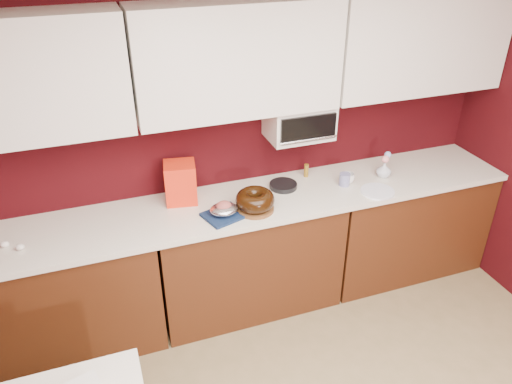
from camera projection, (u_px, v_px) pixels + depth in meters
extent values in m
cube|color=#37070B|center=(232.00, 138.00, 3.54)|extent=(4.00, 0.02, 2.50)
cube|color=#47210E|center=(57.00, 297.00, 3.30)|extent=(1.31, 0.58, 0.86)
cube|color=#47210E|center=(247.00, 256.00, 3.69)|extent=(1.31, 0.58, 0.86)
cube|color=#47210E|center=(401.00, 222.00, 4.08)|extent=(1.31, 0.58, 0.86)
cube|color=silver|center=(246.00, 204.00, 3.47)|extent=(4.00, 0.62, 0.04)
cube|color=white|center=(5.00, 81.00, 2.72)|extent=(1.31, 0.33, 0.70)
cube|color=white|center=(237.00, 59.00, 3.10)|extent=(1.31, 0.33, 0.70)
cube|color=white|center=(418.00, 42.00, 3.49)|extent=(1.31, 0.33, 0.70)
cube|color=white|center=(299.00, 120.00, 3.49)|extent=(0.45, 0.30, 0.25)
cube|color=black|center=(309.00, 129.00, 3.36)|extent=(0.40, 0.02, 0.18)
cylinder|color=silver|center=(309.00, 140.00, 3.38)|extent=(0.42, 0.02, 0.02)
cylinder|color=brown|center=(255.00, 209.00, 3.35)|extent=(0.32, 0.32, 0.02)
torus|color=black|center=(255.00, 200.00, 3.32)|extent=(0.32, 0.32, 0.11)
cube|color=#122345|center=(224.00, 215.00, 3.28)|extent=(0.31, 0.28, 0.02)
ellipsoid|color=silver|center=(224.00, 209.00, 3.26)|extent=(0.23, 0.22, 0.07)
ellipsoid|color=#AC534E|center=(224.00, 206.00, 3.25)|extent=(0.11, 0.09, 0.07)
cube|color=red|center=(181.00, 183.00, 3.40)|extent=(0.24, 0.22, 0.28)
cylinder|color=black|center=(283.00, 185.00, 3.62)|extent=(0.26, 0.26, 0.04)
imported|color=white|center=(348.00, 177.00, 3.67)|extent=(0.12, 0.12, 0.09)
cylinder|color=navy|center=(345.00, 179.00, 3.63)|extent=(0.10, 0.10, 0.09)
imported|color=silver|center=(384.00, 169.00, 3.74)|extent=(0.11, 0.11, 0.13)
sphere|color=pink|center=(385.00, 159.00, 3.70)|extent=(0.06, 0.06, 0.06)
sphere|color=#89A2DC|center=(388.00, 155.00, 3.71)|extent=(0.05, 0.05, 0.05)
cylinder|color=white|center=(378.00, 191.00, 3.56)|extent=(0.32, 0.32, 0.01)
cylinder|color=#856118|center=(306.00, 170.00, 3.75)|extent=(0.04, 0.04, 0.10)
ellipsoid|color=silver|center=(20.00, 247.00, 2.96)|extent=(0.06, 0.05, 0.04)
ellipsoid|color=white|center=(5.00, 244.00, 2.98)|extent=(0.06, 0.05, 0.04)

